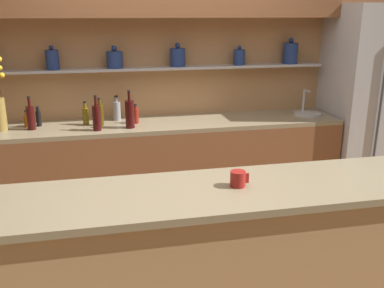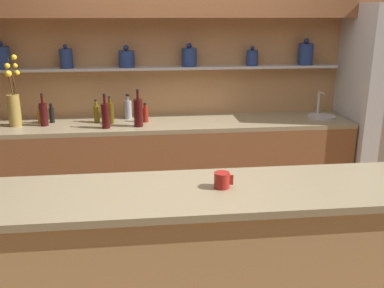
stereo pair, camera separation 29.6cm
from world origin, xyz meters
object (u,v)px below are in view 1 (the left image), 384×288
Objects in this scene: bottle_wine_1 at (97,117)px; bottle_spirit_7 at (117,110)px; refrigerator at (372,104)px; bottle_wine_4 at (31,117)px; bottle_wine_2 at (130,114)px; bottle_sauce_5 at (136,115)px; coffee_mug at (238,179)px; bottle_sauce_3 at (39,118)px; sink_fixture at (307,112)px; bottle_oil_6 at (100,114)px; bottle_sauce_0 at (27,120)px; bottle_oil_8 at (86,115)px.

bottle_wine_1 is 1.32× the size of bottle_spirit_7.
bottle_wine_4 is (-3.39, 0.02, 0.03)m from refrigerator.
bottle_wine_2 is (-2.52, -0.10, 0.05)m from refrigerator.
bottle_wine_4 reaches higher than bottle_sauce_5.
bottle_sauce_3 is at bearing 122.97° from coffee_mug.
bottle_wine_4 is at bearing 165.17° from bottle_wine_1.
coffee_mug is (1.28, -1.98, 0.06)m from bottle_sauce_3.
bottle_wine_2 is (-1.82, -0.15, 0.11)m from sink_fixture.
bottle_oil_6 is at bearing 80.52° from bottle_wine_1.
refrigerator is 2.64m from bottle_spirit_7.
bottle_wine_4 is at bearing -112.80° from bottle_sauce_3.
bottle_wine_2 is 0.34m from bottle_spirit_7.
refrigerator is 6.33× the size of bottle_wine_1.
bottle_wine_1 is 3.04× the size of coffee_mug.
coffee_mug is (0.73, -1.89, 0.04)m from bottle_oil_6.
bottle_spirit_7 is 2.14m from coffee_mug.
bottle_oil_6 is at bearing -9.43° from bottle_sauce_3.
bottle_wine_4 is 0.93m from bottle_sauce_5.
bottle_wine_2 reaches higher than bottle_wine_1.
bottle_sauce_0 is at bearing -168.44° from bottle_sauce_3.
bottle_oil_8 is at bearing 174.61° from bottle_sauce_5.
sink_fixture is 2.69m from bottle_wine_4.
sink_fixture reaches higher than bottle_spirit_7.
sink_fixture is 1.07× the size of bottle_oil_6.
bottle_wine_2 is at bearing -111.59° from bottle_sauce_5.
bottle_sauce_5 is 1.94m from coffee_mug.
bottle_oil_6 reaches higher than bottle_sauce_3.
refrigerator is at bearing -0.35° from bottle_wine_4.
refrigerator reaches higher than coffee_mug.
bottle_sauce_0 is 0.46× the size of bottle_wine_2.
bottle_sauce_3 is 0.72m from bottle_spirit_7.
bottle_wine_2 is 0.88m from bottle_wine_4.
bottle_spirit_7 is at bearing 7.12° from bottle_sauce_0.
bottle_wine_1 is 0.26m from bottle_oil_8.
bottle_wine_4 is (-0.05, -0.12, 0.03)m from bottle_sauce_3.
bottle_oil_8 is 2.12× the size of coffee_mug.
bottle_wine_2 is 0.18m from bottle_sauce_5.
sink_fixture is at bearing 4.76° from bottle_wine_2.
bottle_wine_2 reaches higher than bottle_sauce_5.
bottle_sauce_5 is at bearing 28.05° from bottle_wine_1.
bottle_wine_2 is at bearing -28.82° from bottle_oil_6.
refrigerator is 10.83× the size of bottle_sauce_3.
bottle_wine_4 is 2.29m from coffee_mug.
bottle_oil_6 is (-2.79, 0.04, 0.02)m from refrigerator.
refrigerator reaches higher than bottle_oil_8.
bottle_wine_2 is 1.80m from coffee_mug.
sink_fixture is at bearing -1.88° from bottle_sauce_3.
bottle_sauce_3 is at bearing -173.50° from bottle_spirit_7.
bottle_sauce_3 is at bearing 163.83° from bottle_wine_2.
bottle_oil_6 reaches higher than sink_fixture.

